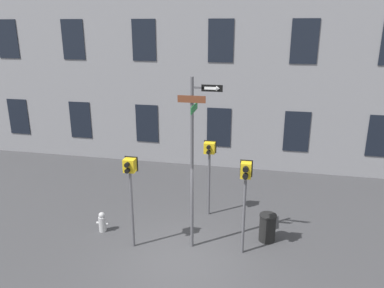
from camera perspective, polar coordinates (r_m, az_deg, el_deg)
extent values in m
plane|color=#38383A|center=(11.06, -1.81, -17.31)|extent=(60.00, 60.00, 0.00)
cube|color=gray|center=(16.81, 4.57, 15.45)|extent=(24.00, 0.60, 11.43)
cube|color=black|center=(21.03, -24.91, 3.81)|extent=(1.09, 0.03, 1.79)
cube|color=black|center=(19.20, -16.64, 3.53)|extent=(1.09, 0.03, 1.79)
cube|color=black|center=(17.84, -6.87, 3.11)|extent=(1.09, 0.03, 1.79)
cube|color=black|center=(17.07, 4.12, 2.53)|extent=(1.09, 0.03, 1.79)
cube|color=black|center=(16.97, 15.66, 1.82)|extent=(1.09, 0.03, 1.79)
cube|color=black|center=(17.55, 26.87, 1.06)|extent=(1.09, 0.03, 1.79)
cube|color=black|center=(20.57, -26.31, 14.15)|extent=(1.09, 0.03, 1.79)
cube|color=black|center=(18.69, -17.68, 14.92)|extent=(1.09, 0.03, 1.79)
cube|color=black|center=(17.29, -7.34, 15.43)|extent=(1.09, 0.03, 1.79)
cube|color=black|center=(16.50, 4.41, 15.41)|extent=(1.09, 0.03, 1.79)
cube|color=black|center=(16.39, 16.78, 14.74)|extent=(1.09, 0.03, 1.79)
cylinder|color=#4C4C51|center=(10.51, 0.00, -3.58)|extent=(0.09, 0.09, 5.06)
cube|color=#4C4C51|center=(9.87, 1.53, 8.56)|extent=(0.53, 0.05, 0.05)
cube|color=brown|center=(9.92, -0.07, 6.85)|extent=(0.76, 0.02, 0.19)
cube|color=#196B2D|center=(10.01, 0.34, 5.48)|extent=(0.02, 0.84, 0.19)
cube|color=black|center=(9.81, 3.07, 8.49)|extent=(0.56, 0.02, 0.18)
cube|color=white|center=(9.81, 2.82, 8.48)|extent=(0.32, 0.01, 0.07)
cone|color=white|center=(9.78, 3.99, 8.43)|extent=(0.10, 0.14, 0.14)
cylinder|color=#4C4C51|center=(11.20, -9.12, -9.89)|extent=(0.08, 0.08, 2.40)
cube|color=gold|center=(10.64, -9.48, -3.23)|extent=(0.33, 0.26, 0.38)
cube|color=black|center=(10.76, -9.21, -2.98)|extent=(0.39, 0.02, 0.44)
cylinder|color=black|center=(10.44, -9.88, -3.16)|extent=(0.13, 0.12, 0.13)
cylinder|color=black|center=(10.50, -9.83, -4.02)|extent=(0.13, 0.12, 0.13)
cylinder|color=orange|center=(10.49, -9.77, -3.06)|extent=(0.11, 0.01, 0.11)
cylinder|color=#4C4C51|center=(10.87, 7.90, -10.84)|extent=(0.08, 0.08, 2.36)
cube|color=gold|center=(10.29, 8.23, -3.97)|extent=(0.28, 0.26, 0.43)
cube|color=black|center=(10.42, 8.28, -3.69)|extent=(0.34, 0.02, 0.49)
cylinder|color=black|center=(10.07, 8.17, -3.84)|extent=(0.15, 0.12, 0.15)
cylinder|color=black|center=(10.15, 8.12, -4.87)|extent=(0.15, 0.12, 0.15)
cylinder|color=#EA4C14|center=(10.12, 8.19, -3.73)|extent=(0.12, 0.01, 0.12)
cylinder|color=#4C4C51|center=(12.90, 2.60, -6.16)|extent=(0.08, 0.08, 2.27)
cube|color=gold|center=(12.43, 2.68, -0.60)|extent=(0.36, 0.26, 0.37)
cube|color=black|center=(12.56, 2.79, -0.40)|extent=(0.42, 0.02, 0.43)
cylinder|color=black|center=(12.23, 2.55, -0.50)|extent=(0.13, 0.12, 0.13)
cylinder|color=black|center=(12.28, 2.54, -1.23)|extent=(0.13, 0.12, 0.13)
cylinder|color=silver|center=(12.28, 2.59, -0.42)|extent=(0.10, 0.01, 0.10)
cylinder|color=#A5A5A8|center=(12.60, -13.49, -11.77)|extent=(0.23, 0.23, 0.50)
sphere|color=#A5A5A8|center=(12.45, -13.60, -10.50)|extent=(0.20, 0.20, 0.20)
cylinder|color=#A5A5A8|center=(12.65, -14.15, -11.56)|extent=(0.08, 0.08, 0.08)
cylinder|color=#A5A5A8|center=(12.53, -12.84, -11.77)|extent=(0.08, 0.08, 0.08)
cylinder|color=black|center=(11.94, 11.41, -12.47)|extent=(0.49, 0.49, 0.83)
cylinder|color=black|center=(11.73, 11.54, -10.62)|extent=(0.52, 0.52, 0.04)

